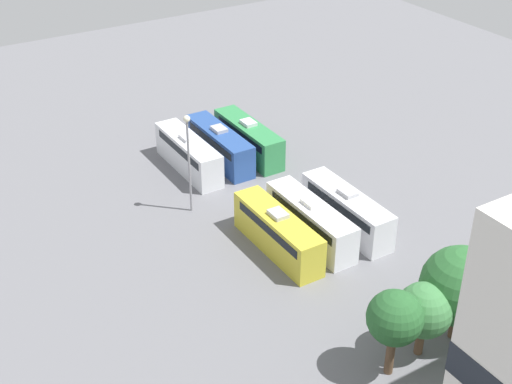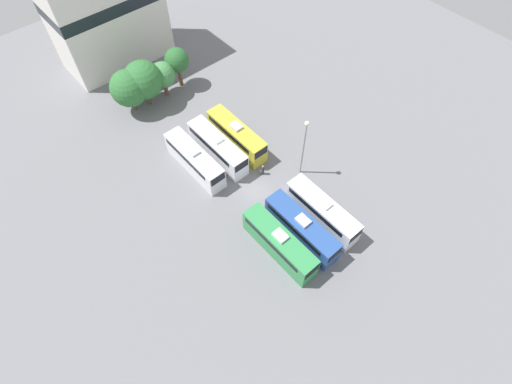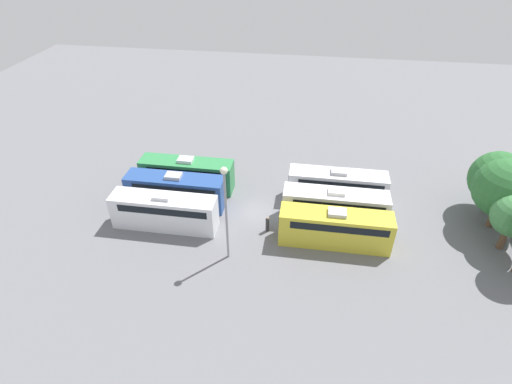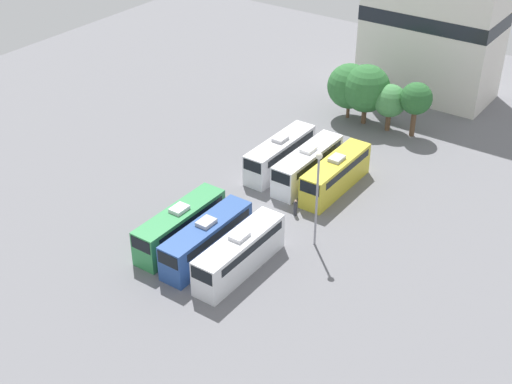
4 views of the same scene
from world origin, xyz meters
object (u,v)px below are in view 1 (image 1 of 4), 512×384
(bus_2, at_px, (189,153))
(tree_0, at_px, (487,282))
(bus_3, at_px, (347,210))
(tree_1, at_px, (461,286))
(tree_3, at_px, (395,319))
(bus_0, at_px, (249,138))
(tree_2, at_px, (424,311))
(bus_1, at_px, (220,144))
(bus_4, at_px, (311,220))
(worker_person, at_px, (246,206))
(bus_5, at_px, (278,232))
(light_pole, at_px, (188,149))

(bus_2, relative_size, tree_0, 1.50)
(bus_3, relative_size, tree_1, 1.40)
(bus_2, distance_m, tree_3, 31.57)
(tree_1, bearing_deg, tree_0, 173.60)
(bus_0, height_order, bus_3, same)
(tree_0, height_order, tree_3, tree_0)
(bus_0, relative_size, tree_3, 1.56)
(bus_0, xyz_separation_m, bus_2, (6.72, -0.23, 0.00))
(bus_2, xyz_separation_m, bus_3, (-6.80, 16.34, 0.00))
(tree_1, height_order, tree_2, tree_1)
(bus_0, distance_m, tree_1, 31.06)
(bus_1, height_order, bus_4, same)
(bus_2, height_order, tree_2, tree_2)
(bus_4, distance_m, worker_person, 6.84)
(worker_person, relative_size, tree_1, 0.24)
(bus_5, xyz_separation_m, light_pole, (3.23, -9.25, 4.32))
(bus_3, xyz_separation_m, bus_4, (3.56, -0.27, 0.00))
(bus_0, height_order, light_pole, light_pole)
(bus_1, xyz_separation_m, worker_person, (2.78, 9.85, -1.07))
(worker_person, relative_size, tree_0, 0.25)
(bus_2, distance_m, worker_person, 9.90)
(bus_1, height_order, bus_5, same)
(bus_4, bearing_deg, worker_person, -67.98)
(bus_0, distance_m, tree_0, 31.22)
(tree_1, relative_size, tree_3, 1.12)
(tree_1, bearing_deg, bus_4, -84.30)
(tree_1, relative_size, tree_2, 1.29)
(bus_5, bearing_deg, tree_1, 107.61)
(bus_5, relative_size, tree_0, 1.50)
(bus_2, bearing_deg, tree_1, 98.67)
(bus_0, relative_size, tree_0, 1.50)
(bus_1, relative_size, bus_2, 1.00)
(bus_2, distance_m, light_pole, 8.71)
(light_pole, bearing_deg, bus_3, 136.59)
(tree_0, bearing_deg, bus_5, -65.27)
(bus_1, bearing_deg, tree_2, 86.55)
(bus_2, bearing_deg, tree_3, 87.60)
(bus_1, distance_m, tree_1, 31.28)
(bus_3, relative_size, bus_4, 1.00)
(bus_3, relative_size, worker_person, 5.93)
(bus_5, bearing_deg, bus_3, 177.81)
(tree_1, xyz_separation_m, tree_3, (6.06, 0.31, 0.15))
(bus_1, relative_size, tree_1, 1.40)
(bus_4, bearing_deg, bus_5, 0.08)
(bus_5, relative_size, tree_1, 1.40)
(bus_4, xyz_separation_m, worker_person, (2.53, -6.26, -1.07))
(bus_0, bearing_deg, tree_0, 90.55)
(worker_person, relative_size, tree_2, 0.30)
(tree_2, bearing_deg, bus_0, -99.39)
(bus_5, bearing_deg, tree_2, 96.24)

